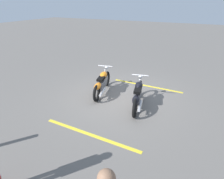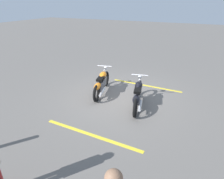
% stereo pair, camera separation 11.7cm
% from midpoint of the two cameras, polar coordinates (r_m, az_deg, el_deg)
% --- Properties ---
extents(ground_plane, '(60.00, 60.00, 0.00)m').
position_cam_midpoint_polar(ground_plane, '(7.81, 2.93, -2.17)').
color(ground_plane, '#66605B').
extents(motorcycle_bright_foreground, '(2.20, 0.77, 1.04)m').
position_cam_midpoint_polar(motorcycle_bright_foreground, '(7.92, -2.61, 1.93)').
color(motorcycle_bright_foreground, black).
rests_on(motorcycle_bright_foreground, ground).
extents(motorcycle_dark_foreground, '(2.20, 0.77, 1.04)m').
position_cam_midpoint_polar(motorcycle_dark_foreground, '(6.98, 8.13, -1.64)').
color(motorcycle_dark_foreground, black).
rests_on(motorcycle_dark_foreground, ground).
extents(parking_stripe_near, '(0.21, 3.20, 0.01)m').
position_cam_midpoint_polar(parking_stripe_near, '(8.94, 10.70, 1.10)').
color(parking_stripe_near, yellow).
rests_on(parking_stripe_near, ground).
extents(parking_stripe_mid, '(0.21, 3.20, 0.01)m').
position_cam_midpoint_polar(parking_stripe_mid, '(5.78, -5.92, -13.18)').
color(parking_stripe_mid, yellow).
rests_on(parking_stripe_mid, ground).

